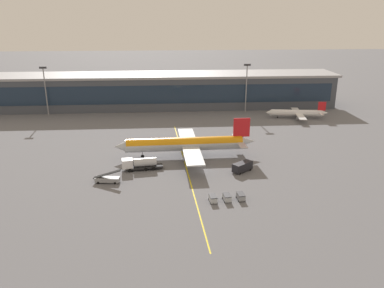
# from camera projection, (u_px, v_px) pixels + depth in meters

# --- Properties ---
(ground_plane) EXTENTS (700.00, 700.00, 0.00)m
(ground_plane) POSITION_uv_depth(u_px,v_px,m) (202.00, 170.00, 103.19)
(ground_plane) COLOR slate
(apron_lead_in_line) EXTENTS (4.37, 79.91, 0.01)m
(apron_lead_in_line) POSITION_uv_depth(u_px,v_px,m) (186.00, 167.00, 104.81)
(apron_lead_in_line) COLOR yellow
(apron_lead_in_line) RESTS_ON ground_plane
(terminal_building) EXTENTS (167.19, 20.65, 14.70)m
(terminal_building) POSITION_uv_depth(u_px,v_px,m) (147.00, 91.00, 170.08)
(terminal_building) COLOR #424751
(terminal_building) RESTS_ON ground_plane
(main_airliner) EXTENTS (41.19, 32.60, 11.17)m
(main_airliner) POSITION_uv_depth(u_px,v_px,m) (186.00, 144.00, 111.65)
(main_airliner) COLOR #B2B7BC
(main_airliner) RESTS_ON ground_plane
(fuel_tanker) EXTENTS (11.04, 3.93, 3.25)m
(fuel_tanker) POSITION_uv_depth(u_px,v_px,m) (140.00, 164.00, 102.78)
(fuel_tanker) COLOR #232326
(fuel_tanker) RESTS_ON ground_plane
(belt_loader) EXTENTS (7.01, 2.68, 3.49)m
(belt_loader) POSITION_uv_depth(u_px,v_px,m) (107.00, 179.00, 95.21)
(belt_loader) COLOR gray
(belt_loader) RESTS_ON ground_plane
(lavatory_truck) EXTENTS (6.00, 5.35, 2.50)m
(lavatory_truck) POSITION_uv_depth(u_px,v_px,m) (243.00, 166.00, 101.89)
(lavatory_truck) COLOR black
(lavatory_truck) RESTS_ON ground_plane
(baggage_cart_0) EXTENTS (1.83, 2.78, 1.48)m
(baggage_cart_0) POSITION_uv_depth(u_px,v_px,m) (213.00, 198.00, 85.59)
(baggage_cart_0) COLOR #B2B7BC
(baggage_cart_0) RESTS_ON ground_plane
(baggage_cart_1) EXTENTS (1.83, 2.78, 1.48)m
(baggage_cart_1) POSITION_uv_depth(u_px,v_px,m) (227.00, 197.00, 86.07)
(baggage_cart_1) COLOR #B2B7BC
(baggage_cart_1) RESTS_ON ground_plane
(baggage_cart_2) EXTENTS (1.83, 2.78, 1.48)m
(baggage_cart_2) POSITION_uv_depth(u_px,v_px,m) (241.00, 196.00, 86.56)
(baggage_cart_2) COLOR gray
(baggage_cart_2) RESTS_ON ground_plane
(commuter_jet_far) EXTENTS (24.69, 19.61, 6.79)m
(commuter_jet_far) POSITION_uv_depth(u_px,v_px,m) (297.00, 113.00, 153.17)
(commuter_jet_far) COLOR white
(commuter_jet_far) RESTS_ON ground_plane
(apron_light_mast_0) EXTENTS (2.80, 0.50, 19.81)m
(apron_light_mast_0) POSITION_uv_depth(u_px,v_px,m) (45.00, 87.00, 154.70)
(apron_light_mast_0) COLOR gray
(apron_light_mast_0) RESTS_ON ground_plane
(apron_light_mast_1) EXTENTS (2.80, 0.50, 20.17)m
(apron_light_mast_1) POSITION_uv_depth(u_px,v_px,m) (246.00, 84.00, 160.10)
(apron_light_mast_1) COLOR gray
(apron_light_mast_1) RESTS_ON ground_plane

